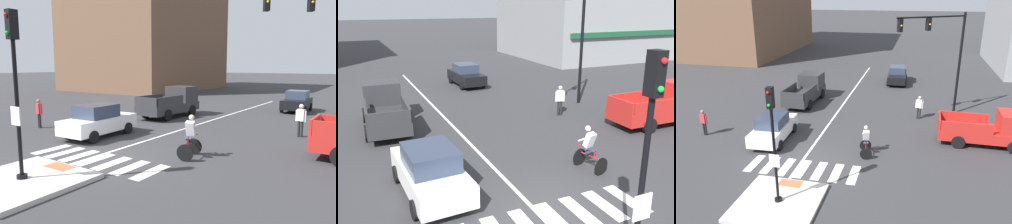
{
  "view_description": "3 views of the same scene",
  "coord_description": "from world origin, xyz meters",
  "views": [
    {
      "loc": [
        8.97,
        -8.6,
        3.56
      ],
      "look_at": [
        1.27,
        2.78,
        1.57
      ],
      "focal_mm": 34.17,
      "sensor_mm": 36.0,
      "label": 1
    },
    {
      "loc": [
        -5.03,
        -7.95,
        5.91
      ],
      "look_at": [
        0.5,
        4.13,
        1.94
      ],
      "focal_mm": 38.54,
      "sensor_mm": 36.0,
      "label": 2
    },
    {
      "loc": [
        5.37,
        -14.21,
        8.5
      ],
      "look_at": [
        1.3,
        3.47,
        1.84
      ],
      "focal_mm": 35.14,
      "sensor_mm": 36.0,
      "label": 3
    }
  ],
  "objects": [
    {
      "name": "ground_plane",
      "position": [
        0.0,
        0.0,
        0.0
      ],
      "size": [
        300.0,
        300.0,
        0.0
      ],
      "primitive_type": "plane",
      "color": "#333335"
    },
    {
      "name": "signal_pole",
      "position": [
        0.0,
        -3.33,
        3.16
      ],
      "size": [
        0.44,
        0.38,
        5.0
      ],
      "color": "black",
      "rests_on": "traffic_island"
    },
    {
      "name": "crosswalk_stripe_d",
      "position": [
        0.0,
        -0.33,
        0.0
      ],
      "size": [
        0.44,
        1.8,
        0.01
      ],
      "primitive_type": "cube",
      "color": "silver",
      "rests_on": "ground"
    },
    {
      "name": "crosswalk_stripe_e",
      "position": [
        0.89,
        -0.33,
        0.0
      ],
      "size": [
        0.44,
        1.8,
        0.01
      ],
      "primitive_type": "cube",
      "color": "silver",
      "rests_on": "ground"
    },
    {
      "name": "crosswalk_stripe_f",
      "position": [
        1.78,
        -0.33,
        0.0
      ],
      "size": [
        0.44,
        1.8,
        0.01
      ],
      "primitive_type": "cube",
      "color": "silver",
      "rests_on": "ground"
    },
    {
      "name": "crosswalk_stripe_g",
      "position": [
        2.67,
        -0.33,
        0.0
      ],
      "size": [
        0.44,
        1.8,
        0.01
      ],
      "primitive_type": "cube",
      "color": "silver",
      "rests_on": "ground"
    },
    {
      "name": "lane_centre_line",
      "position": [
        -0.29,
        10.0,
        0.0
      ],
      "size": [
        0.14,
        28.0,
        0.01
      ],
      "primitive_type": "cube",
      "color": "silver",
      "rests_on": "ground"
    },
    {
      "name": "traffic_light_mast",
      "position": [
        6.87,
        9.02,
        5.0
      ],
      "size": [
        4.44,
        3.29,
        7.23
      ],
      "color": "black",
      "rests_on": "ground"
    },
    {
      "name": "car_white_westbound_near",
      "position": [
        -2.87,
        2.61,
        0.81
      ],
      "size": [
        2.0,
        4.18,
        1.64
      ],
      "color": "white",
      "rests_on": "ground"
    },
    {
      "name": "car_black_eastbound_distant",
      "position": [
        3.4,
        17.7,
        0.81
      ],
      "size": [
        1.94,
        4.15,
        1.64
      ],
      "color": "black",
      "rests_on": "ground"
    },
    {
      "name": "pickup_truck_red_cross_right",
      "position": [
        9.81,
        4.82,
        0.98
      ],
      "size": [
        5.13,
        2.12,
        2.08
      ],
      "color": "red",
      "rests_on": "ground"
    },
    {
      "name": "pickup_truck_charcoal_westbound_far",
      "position": [
        -3.37,
        10.26,
        0.98
      ],
      "size": [
        2.2,
        5.17,
        2.08
      ],
      "color": "#2D2D30",
      "rests_on": "ground"
    },
    {
      "name": "cyclist",
      "position": [
        2.88,
        1.95,
        0.87
      ],
      "size": [
        0.86,
        1.2,
        1.68
      ],
      "color": "black",
      "rests_on": "ground"
    },
    {
      "name": "pedestrian_waiting_far_side",
      "position": [
        5.64,
        8.22,
        0.98
      ],
      "size": [
        0.54,
        0.3,
        1.67
      ],
      "color": "black",
      "rests_on": "ground"
    }
  ]
}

